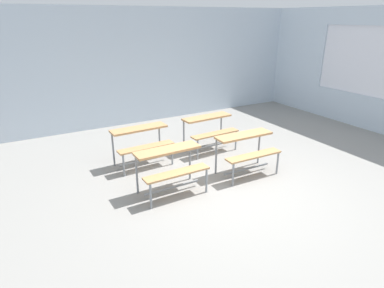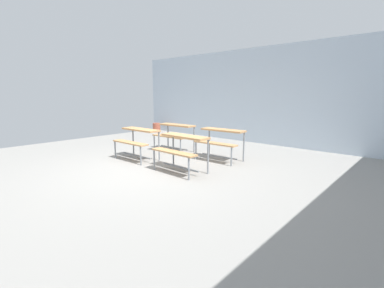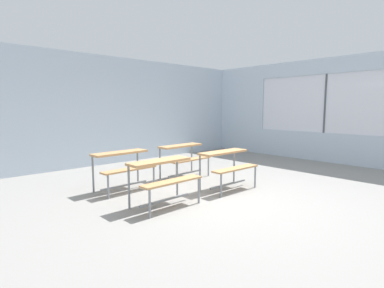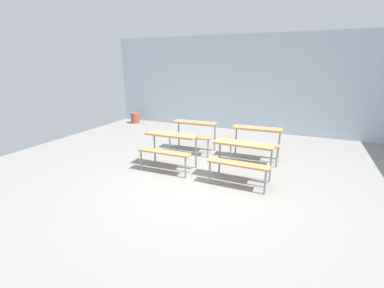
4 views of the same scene
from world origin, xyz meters
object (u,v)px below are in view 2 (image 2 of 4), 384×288
Objects in this scene: desk_bench_r1c1 at (220,137)px; trash_bin at (157,128)px; desk_bench_r0c0 at (137,136)px; desk_bench_r0c1 at (181,145)px; desk_bench_r1c0 at (174,131)px.

trash_bin is at bearing 153.36° from desk_bench_r1c1.
desk_bench_r0c0 is at bearing -143.18° from desk_bench_r1c1.
desk_bench_r1c1 is 5.31m from trash_bin.
desk_bench_r0c0 is 1.00× the size of desk_bench_r0c1.
desk_bench_r0c0 and desk_bench_r0c1 have the same top height.
desk_bench_r0c0 is 0.99× the size of desk_bench_r1c0.
desk_bench_r1c0 is (-0.01, 1.26, 0.00)m from desk_bench_r0c0.
desk_bench_r1c0 is 1.00× the size of desk_bench_r1c1.
desk_bench_r0c0 is at bearing -46.20° from trash_bin.
desk_bench_r0c0 is at bearing 179.33° from desk_bench_r0c1.
desk_bench_r0c1 is 2.01m from desk_bench_r1c0.
desk_bench_r0c1 is 0.99× the size of desk_bench_r1c1.
desk_bench_r0c0 is 0.99× the size of desk_bench_r1c1.
desk_bench_r1c1 reaches higher than trash_bin.
desk_bench_r1c0 and desk_bench_r1c1 have the same top height.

